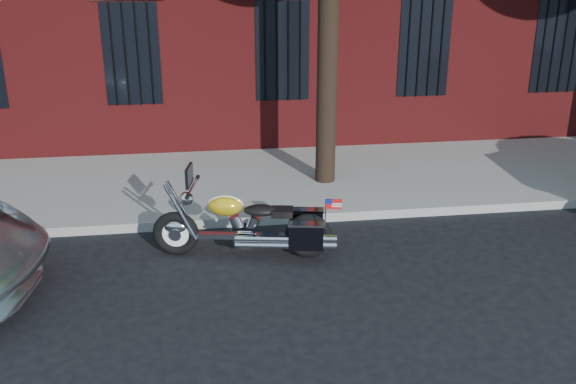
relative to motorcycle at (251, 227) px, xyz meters
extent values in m
plane|color=black|center=(1.09, -0.22, -0.45)|extent=(120.00, 120.00, 0.00)
cube|color=gray|center=(1.09, 1.16, -0.38)|extent=(40.00, 0.16, 0.15)
cube|color=gray|center=(1.09, 3.04, -0.38)|extent=(40.00, 3.60, 0.15)
cube|color=black|center=(1.09, 4.89, 1.75)|extent=(1.10, 0.14, 2.00)
cylinder|color=black|center=(1.09, 4.81, 1.75)|extent=(0.04, 0.04, 2.00)
cylinder|color=black|center=(1.59, 2.68, 2.05)|extent=(0.36, 0.36, 5.00)
torus|color=black|center=(-1.06, 0.20, -0.12)|extent=(0.68, 0.26, 0.66)
torus|color=black|center=(0.79, -0.14, -0.12)|extent=(0.68, 0.26, 0.66)
cylinder|color=white|center=(-1.06, 0.20, -0.12)|extent=(0.50, 0.15, 0.49)
cylinder|color=white|center=(0.79, -0.14, -0.12)|extent=(0.50, 0.15, 0.49)
ellipsoid|color=white|center=(-1.06, 0.20, -0.02)|extent=(0.37, 0.19, 0.19)
ellipsoid|color=gold|center=(0.79, -0.14, 0.00)|extent=(0.37, 0.20, 0.19)
cube|color=white|center=(-0.13, 0.03, -0.14)|extent=(1.48, 0.36, 0.08)
cylinder|color=white|center=(-0.08, 0.02, -0.16)|extent=(0.34, 0.23, 0.32)
cylinder|color=white|center=(0.37, -0.24, -0.15)|extent=(1.23, 0.31, 0.09)
ellipsoid|color=gold|center=(-0.35, 0.07, 0.32)|extent=(0.53, 0.37, 0.28)
ellipsoid|color=black|center=(0.14, -0.02, 0.26)|extent=(0.52, 0.36, 0.15)
cube|color=black|center=(0.81, 0.12, -0.01)|extent=(0.50, 0.24, 0.38)
cube|color=black|center=(0.72, -0.39, -0.01)|extent=(0.50, 0.24, 0.38)
cylinder|color=white|center=(-0.78, 0.15, 0.60)|extent=(0.17, 0.77, 0.04)
sphere|color=white|center=(-0.88, 0.17, 0.42)|extent=(0.23, 0.23, 0.20)
cube|color=black|center=(-0.82, 0.16, 0.75)|extent=(0.11, 0.40, 0.28)
cube|color=red|center=(1.07, -0.49, 0.49)|extent=(0.22, 0.05, 0.14)
camera|label=1|loc=(-0.63, -8.26, 3.61)|focal=40.00mm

